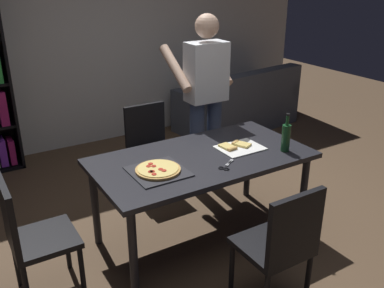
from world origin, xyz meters
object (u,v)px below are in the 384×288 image
Objects in this scene: chair_near_camera at (281,242)px; couch at (240,107)px; pepperoni_pizza_on_tray at (158,170)px; dining_table at (202,165)px; chair_far_side at (150,145)px; kitchen_scissors at (226,166)px; chair_left_end at (29,233)px; person_serving_pizza at (205,95)px; wine_bottle at (286,137)px.

chair_near_camera reaches higher than couch.
chair_near_camera is 2.31× the size of pepperoni_pizza_on_tray.
pepperoni_pizza_on_tray is at bearing -170.02° from dining_table.
kitchen_scissors is at bearing -87.81° from chair_far_side.
chair_left_end is 2.03m from person_serving_pizza.
person_serving_pizza reaches higher than chair_left_end.
chair_near_camera is (-0.00, -0.94, -0.16)m from dining_table.
kitchen_scissors is (0.05, -1.20, 0.24)m from chair_far_side.
chair_near_camera is 0.72m from kitchen_scissors.
wine_bottle is (0.63, -0.26, 0.19)m from dining_table.
pepperoni_pizza_on_tray is at bearing 158.64° from kitchen_scissors.
pepperoni_pizza_on_tray is 1.23× the size of wine_bottle.
chair_far_side is 1.40m from wine_bottle.
chair_near_camera is 4.72× the size of kitchen_scissors.
person_serving_pizza is at bearing 55.48° from dining_table.
chair_near_camera is 2.85× the size of wine_bottle.
person_serving_pizza reaches higher than chair_far_side.
pepperoni_pizza_on_tray reaches higher than dining_table.
person_serving_pizza is at bearing 73.40° from chair_near_camera.
chair_near_camera is at bearing -63.78° from pepperoni_pizza_on_tray.
wine_bottle reaches higher than chair_far_side.
dining_table is 1.35m from chair_left_end.
dining_table is 0.44m from pepperoni_pizza_on_tray.
person_serving_pizza is 9.17× the size of kitchen_scissors.
chair_far_side is at bearing 34.95° from chair_left_end.
couch is at bearing 46.16° from dining_table.
chair_far_side is (0.00, 1.88, 0.00)m from chair_near_camera.
dining_table is at bearing 90.00° from chair_near_camera.
wine_bottle is at bearing 47.13° from chair_near_camera.
kitchen_scissors is at bearing 86.14° from chair_near_camera.
chair_far_side is 2.31× the size of pepperoni_pizza_on_tray.
wine_bottle is (0.63, 0.68, 0.36)m from chair_near_camera.
wine_bottle is (0.14, -0.98, -0.13)m from person_serving_pizza.
dining_table is 2.78m from couch.
couch is at bearing 60.35° from wine_bottle.
chair_near_camera is 1.80m from person_serving_pizza.
couch is at bearing 41.46° from pepperoni_pizza_on_tray.
couch is 9.43× the size of kitchen_scissors.
wine_bottle is at bearing -119.65° from couch.
pepperoni_pizza_on_tray is 2.04× the size of kitchen_scissors.
person_serving_pizza is (1.84, 0.72, 0.49)m from chair_left_end.
dining_table is 1.90× the size of chair_near_camera.
wine_bottle reaches higher than couch.
kitchen_scissors is (-0.45, -0.98, -0.24)m from person_serving_pizza.
chair_near_camera reaches higher than pepperoni_pizza_on_tray.
chair_left_end is 1.43m from kitchen_scissors.
couch is 5.69× the size of wine_bottle.
person_serving_pizza is at bearing 40.78° from pepperoni_pizza_on_tray.
couch is 2.02m from person_serving_pizza.
couch is at bearing 28.80° from chair_far_side.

